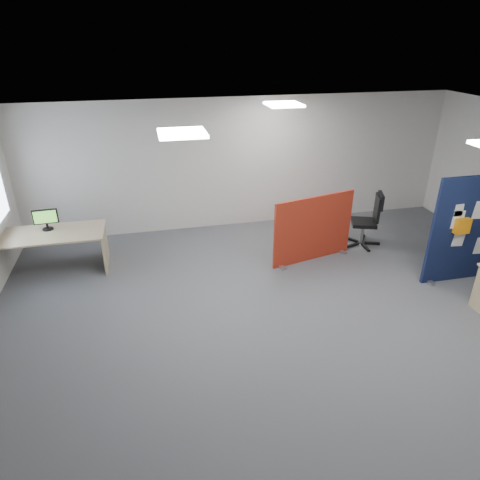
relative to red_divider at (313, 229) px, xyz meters
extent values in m
plane|color=#54575C|center=(-0.87, -1.59, -0.61)|extent=(9.00, 9.00, 0.00)
cube|color=white|center=(-0.87, -1.59, 2.09)|extent=(9.00, 7.00, 0.02)
cube|color=silver|center=(-0.87, 1.91, 0.74)|extent=(9.00, 0.02, 2.70)
cube|color=white|center=(-2.37, -1.09, 2.06)|extent=(0.60, 0.60, 0.04)
cube|color=white|center=(-0.37, 0.91, 2.06)|extent=(0.60, 0.60, 0.04)
cube|color=gray|center=(1.65, -1.21, -0.59)|extent=(0.08, 0.30, 0.04)
cube|color=white|center=(1.89, -1.24, 0.69)|extent=(0.15, 0.01, 0.20)
cube|color=white|center=(2.27, -1.24, 0.66)|extent=(0.21, 0.01, 0.30)
cube|color=white|center=(2.02, -1.24, 0.19)|extent=(0.21, 0.01, 0.30)
cube|color=white|center=(2.48, -1.24, 0.00)|extent=(0.21, 0.01, 0.30)
cube|color=white|center=(1.91, -1.24, 0.53)|extent=(0.21, 0.01, 0.30)
cube|color=orange|center=(1.98, -1.29, 0.43)|extent=(0.25, 0.10, 0.25)
cube|color=#AE3116|center=(0.00, 0.00, 0.01)|extent=(1.61, 0.44, 1.24)
cube|color=gray|center=(-0.67, 0.00, -0.59)|extent=(0.08, 0.30, 0.04)
cube|color=gray|center=(0.67, 0.00, -0.59)|extent=(0.08, 0.30, 0.04)
cube|color=tan|center=(-4.55, 0.60, 0.11)|extent=(1.75, 0.87, 0.03)
cube|color=tan|center=(-5.39, 0.60, -0.26)|extent=(0.03, 0.80, 0.70)
cube|color=tan|center=(-3.70, 0.60, -0.26)|extent=(0.03, 0.80, 0.70)
cube|color=tan|center=(-4.55, 1.00, -0.06)|extent=(1.57, 0.02, 0.30)
cylinder|color=black|center=(-4.62, 0.76, 0.13)|extent=(0.19, 0.19, 0.02)
cube|color=black|center=(-4.62, 0.76, 0.19)|extent=(0.04, 0.03, 0.09)
cube|color=black|center=(-4.62, 0.76, 0.37)|extent=(0.41, 0.06, 0.26)
cube|color=#51A436|center=(-4.62, 0.74, 0.37)|extent=(0.37, 0.03, 0.22)
cube|color=black|center=(1.39, 0.27, -0.57)|extent=(0.30, 0.15, 0.04)
cube|color=black|center=(1.32, 0.52, -0.57)|extent=(0.22, 0.27, 0.04)
cube|color=black|center=(1.06, 0.52, -0.57)|extent=(0.21, 0.27, 0.04)
cube|color=black|center=(0.98, 0.28, -0.57)|extent=(0.30, 0.13, 0.04)
cube|color=black|center=(1.18, 0.13, -0.57)|extent=(0.06, 0.30, 0.04)
cylinder|color=gray|center=(1.19, 0.34, -0.36)|extent=(0.06, 0.06, 0.42)
cube|color=black|center=(1.19, 0.34, -0.13)|extent=(0.58, 0.58, 0.07)
cube|color=black|center=(1.39, 0.27, 0.19)|extent=(0.19, 0.41, 0.50)
cube|color=black|center=(1.43, 0.26, 0.33)|extent=(0.18, 0.37, 0.30)
camera|label=1|loc=(-2.86, -6.58, 3.22)|focal=32.00mm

